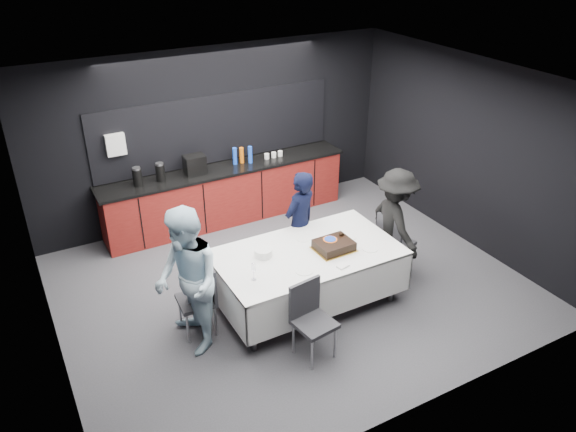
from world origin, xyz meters
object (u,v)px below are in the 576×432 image
object	(u,v)px
chair_right	(393,239)
person_right	(395,223)
chair_left	(202,293)
person_left	(187,282)
champagne_flute	(254,268)
person_center	(300,224)
party_table	(307,261)
chair_near	(310,314)
cake_assembly	(334,245)
plate_stack	(263,253)

from	to	relation	value
chair_right	person_right	world-z (taller)	person_right
chair_left	person_left	distance (m)	0.46
champagne_flute	chair_right	distance (m)	2.31
champagne_flute	person_center	bearing A→B (deg)	38.70
champagne_flute	person_center	size ratio (longest dim) A/B	0.15
party_table	chair_near	distance (m)	0.95
chair_left	person_right	bearing A→B (deg)	-1.55
cake_assembly	champagne_flute	distance (m)	1.18
chair_right	person_center	xyz separation A→B (m)	(-1.13, 0.64, 0.24)
champagne_flute	chair_right	bearing A→B (deg)	6.79
champagne_flute	chair_left	size ratio (longest dim) A/B	0.24
person_left	person_right	size ratio (longest dim) A/B	1.14
champagne_flute	chair_right	size ratio (longest dim) A/B	0.24
cake_assembly	chair_near	distance (m)	1.09
plate_stack	person_center	world-z (taller)	person_center
chair_left	chair_right	distance (m)	2.78
person_center	chair_right	bearing A→B (deg)	130.22
cake_assembly	person_right	bearing A→B (deg)	8.85
plate_stack	chair_left	world-z (taller)	chair_left
plate_stack	chair_left	size ratio (longest dim) A/B	0.24
plate_stack	chair_right	xyz separation A→B (m)	(1.94, -0.13, -0.30)
chair_left	person_left	world-z (taller)	person_left
person_right	cake_assembly	bearing A→B (deg)	106.08
plate_stack	person_right	size ratio (longest dim) A/B	0.14
party_table	chair_near	size ratio (longest dim) A/B	2.51
cake_assembly	plate_stack	world-z (taller)	cake_assembly
chair_right	chair_left	bearing A→B (deg)	178.03
chair_left	person_left	bearing A→B (deg)	-139.13
party_table	cake_assembly	size ratio (longest dim) A/B	4.69
chair_left	person_center	xyz separation A→B (m)	(1.65, 0.54, 0.24)
champagne_flute	chair_near	size ratio (longest dim) A/B	0.24
plate_stack	person_left	distance (m)	1.09
person_right	chair_left	bearing A→B (deg)	95.68
chair_right	cake_assembly	bearing A→B (deg)	-171.99
cake_assembly	person_left	world-z (taller)	person_left
cake_assembly	person_center	size ratio (longest dim) A/B	0.32
party_table	champagne_flute	xyz separation A→B (m)	(-0.85, -0.23, 0.30)
party_table	person_left	xyz separation A→B (m)	(-1.59, -0.06, 0.25)
person_right	plate_stack	bearing A→B (deg)	93.93
chair_right	person_left	world-z (taller)	person_left
cake_assembly	chair_left	bearing A→B (deg)	171.64
person_right	party_table	bearing A→B (deg)	99.40
plate_stack	chair_near	xyz separation A→B (m)	(0.08, -1.00, -0.30)
champagne_flute	chair_near	bearing A→B (deg)	-55.78
person_center	party_table	bearing A→B (deg)	47.14
party_table	cake_assembly	distance (m)	0.40
chair_left	chair_near	distance (m)	1.34
cake_assembly	chair_near	size ratio (longest dim) A/B	0.53
plate_stack	chair_right	world-z (taller)	chair_right
plate_stack	person_right	bearing A→B (deg)	-3.29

